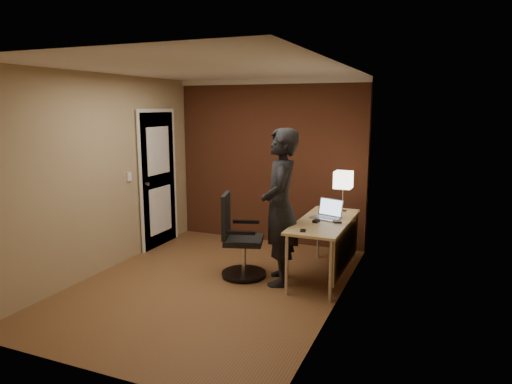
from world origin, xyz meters
TOP-DOWN VIEW (x-y plane):
  - room at (-0.27, 1.54)m, footprint 4.00×4.00m
  - desk at (1.25, 0.73)m, footprint 0.60×1.50m
  - desk_lamp at (1.28, 1.27)m, footprint 0.22×0.22m
  - laptop at (1.19, 0.86)m, footprint 0.39×0.35m
  - mouse at (1.11, 0.58)m, footprint 0.07×0.11m
  - phone at (1.08, 0.15)m, footprint 0.09×0.13m
  - wallet at (1.35, 0.67)m, footprint 0.13×0.14m
  - office_chair at (0.20, 0.35)m, footprint 0.58×0.64m
  - person at (0.73, 0.37)m, footprint 0.62×0.78m

SIDE VIEW (x-z plane):
  - office_chair at x=0.20m, z-range -0.06..0.97m
  - desk at x=1.25m, z-range 0.24..0.97m
  - phone at x=1.08m, z-range 0.73..0.74m
  - wallet at x=1.35m, z-range 0.73..0.75m
  - mouse at x=1.11m, z-range 0.73..0.76m
  - laptop at x=1.19m, z-range 0.68..0.91m
  - person at x=0.73m, z-range 0.00..1.85m
  - desk_lamp at x=1.28m, z-range 0.88..1.41m
  - room at x=-0.27m, z-range -0.63..3.37m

